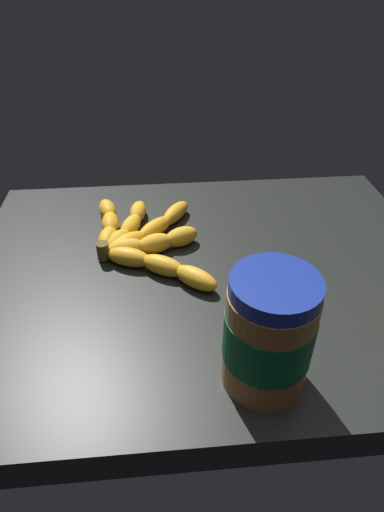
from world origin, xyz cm
name	(u,v)px	position (x,y,z in cm)	size (l,w,h in cm)	color
ground_plane	(208,280)	(0.00, 0.00, -2.48)	(76.51, 59.50, 4.96)	black
banana_bunch	(142,238)	(10.51, -7.45, 1.52)	(20.62, 28.30, 3.30)	gold
peanut_butter_jar	(268,334)	(-3.90, 21.50, 7.53)	(10.05, 10.05, 15.27)	#9E602D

